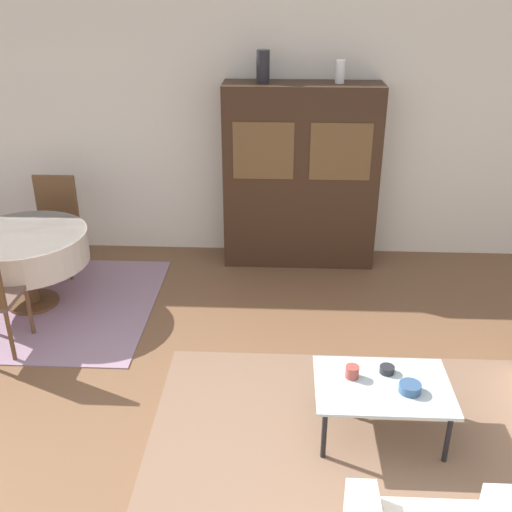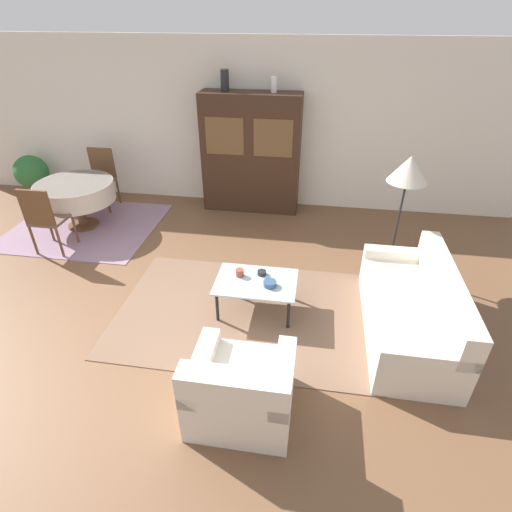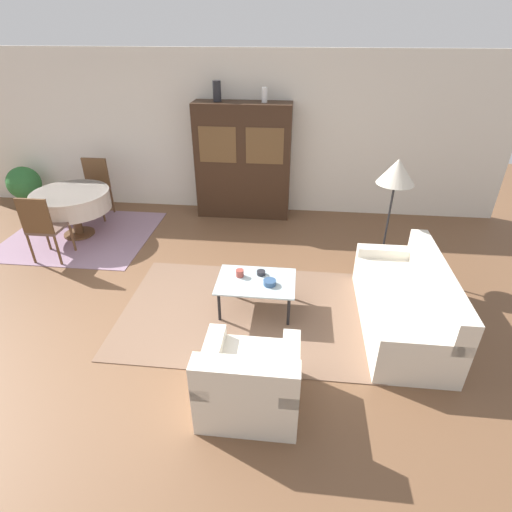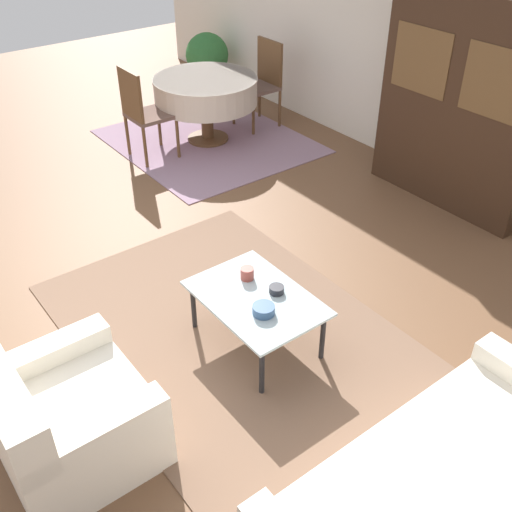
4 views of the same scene
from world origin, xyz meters
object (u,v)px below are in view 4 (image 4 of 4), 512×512
at_px(couch, 448,501).
at_px(display_cabinet, 466,103).
at_px(dining_table, 206,91).
at_px(armchair, 64,419).
at_px(coffee_table, 256,301).
at_px(bowl, 264,310).
at_px(potted_plant, 207,57).
at_px(dining_chair_near, 142,109).
at_px(dining_chair_far, 262,79).
at_px(cup, 247,273).
at_px(bowl_small, 277,290).

relative_size(couch, display_cabinet, 0.96).
bearing_deg(dining_table, display_cabinet, 23.86).
height_order(armchair, coffee_table, armchair).
bearing_deg(bowl, potted_plant, 150.30).
bearing_deg(dining_chair_near, dining_table, 90.00).
bearing_deg(dining_chair_far, bowl, 142.27).
relative_size(armchair, potted_plant, 1.11).
bearing_deg(dining_chair_near, couch, -11.34).
distance_m(cup, bowl, 0.39).
bearing_deg(dining_chair_near, coffee_table, -15.16).
relative_size(couch, cup, 19.74).
bearing_deg(display_cabinet, potted_plant, -177.75).
distance_m(coffee_table, bowl, 0.19).
distance_m(display_cabinet, dining_table, 2.85).
bearing_deg(couch, coffee_table, 85.87).
distance_m(armchair, bowl_small, 1.56).
xyz_separation_m(bowl_small, potted_plant, (-4.62, 2.50, 0.02)).
xyz_separation_m(coffee_table, bowl, (0.17, -0.06, 0.07)).
relative_size(dining_table, potted_plant, 1.51).
relative_size(armchair, cup, 9.18).
distance_m(armchair, dining_chair_near, 3.92).
relative_size(dining_chair_far, bowl_small, 9.72).
distance_m(couch, dining_chair_far, 5.47).
bearing_deg(bowl_small, dining_chair_near, 167.45).
height_order(coffee_table, dining_table, dining_table).
xyz_separation_m(dining_chair_far, bowl, (3.27, -2.53, -0.13)).
xyz_separation_m(display_cabinet, bowl_small, (0.57, -2.66, -0.53)).
height_order(armchair, potted_plant, potted_plant).
relative_size(bowl_small, potted_plant, 0.13).
relative_size(cup, bowl_small, 0.92).
relative_size(couch, potted_plant, 2.39).
bearing_deg(dining_chair_near, bowl, -15.47).
xyz_separation_m(coffee_table, dining_chair_near, (-3.11, 0.84, 0.20)).
height_order(armchair, display_cabinet, display_cabinet).
height_order(cup, bowl, cup).
xyz_separation_m(armchair, dining_chair_far, (-3.20, 3.88, 0.28)).
bearing_deg(couch, bowl, 87.78).
bearing_deg(couch, dining_chair_far, 61.72).
xyz_separation_m(couch, cup, (-1.91, 0.20, 0.17)).
xyz_separation_m(couch, bowl_small, (-1.66, 0.26, 0.15)).
bearing_deg(coffee_table, armchair, -86.29).
distance_m(coffee_table, potted_plant, 5.28).
distance_m(coffee_table, cup, 0.23).
bearing_deg(dining_chair_near, potted_plant, 129.24).
bearing_deg(armchair, dining_table, 136.17).
height_order(armchair, dining_table, armchair).
distance_m(armchair, dining_chair_far, 5.04).
xyz_separation_m(couch, dining_table, (-4.81, 1.78, 0.31)).
xyz_separation_m(dining_chair_far, potted_plant, (-1.47, 0.17, -0.12)).
height_order(dining_table, dining_chair_far, dining_chair_far).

